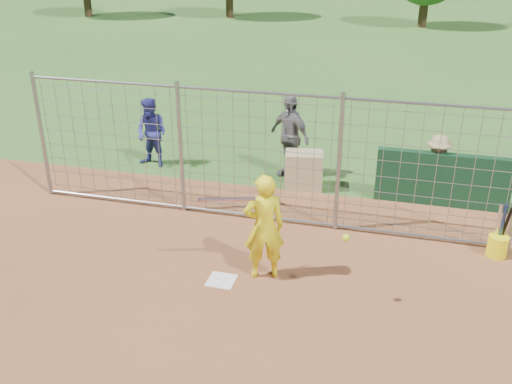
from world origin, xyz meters
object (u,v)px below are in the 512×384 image
(bystander_a, at_px, (152,133))
(bucket_with_bats, at_px, (498,243))
(bystander_c, at_px, (436,169))
(bystander_b, at_px, (289,136))
(equipment_bin, at_px, (304,170))
(batter, at_px, (264,227))

(bystander_a, relative_size, bucket_with_bats, 1.66)
(bystander_a, xyz_separation_m, bystander_c, (6.34, -0.31, -0.10))
(bystander_c, distance_m, bucket_with_bats, 2.29)
(bystander_b, xyz_separation_m, equipment_bin, (0.45, -0.57, -0.54))
(batter, bearing_deg, bucket_with_bats, -177.38)
(bystander_a, relative_size, bystander_b, 0.86)
(bystander_a, height_order, equipment_bin, bystander_a)
(bystander_c, bearing_deg, batter, 41.47)
(bystander_c, relative_size, bucket_with_bats, 1.45)
(bystander_b, relative_size, equipment_bin, 2.35)
(equipment_bin, distance_m, bucket_with_bats, 4.21)
(bystander_b, height_order, bystander_c, bystander_b)
(equipment_bin, bearing_deg, batter, -99.29)
(bystander_b, height_order, bucket_with_bats, bystander_b)
(batter, bearing_deg, bystander_b, -104.61)
(bystander_c, xyz_separation_m, equipment_bin, (-2.69, -0.02, -0.31))
(bystander_c, relative_size, equipment_bin, 1.77)
(equipment_bin, bearing_deg, bucket_with_bats, -37.69)
(bystander_a, xyz_separation_m, equipment_bin, (3.65, -0.34, -0.41))
(bystander_c, bearing_deg, bystander_a, -15.03)
(equipment_bin, relative_size, bucket_with_bats, 0.82)
(bystander_c, distance_m, equipment_bin, 2.71)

